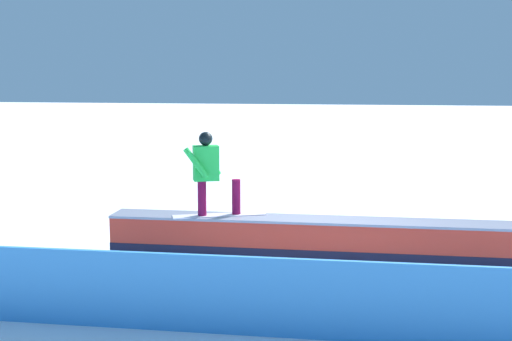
{
  "coord_description": "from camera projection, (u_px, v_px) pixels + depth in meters",
  "views": [
    {
      "loc": [
        -0.82,
        9.95,
        2.91
      ],
      "look_at": [
        0.78,
        1.02,
        1.59
      ],
      "focal_mm": 44.87,
      "sensor_mm": 36.0,
      "label": 1
    }
  ],
  "objects": [
    {
      "name": "safety_fence",
      "position": [
        292.0,
        298.0,
        7.16
      ],
      "size": [
        13.59,
        0.46,
        0.92
      ],
      "primitive_type": "cube",
      "rotation": [
        0.0,
        0.0,
        0.03
      ],
      "color": "#3689DE",
      "rests_on": "ground_plane"
    },
    {
      "name": "snowboarder",
      "position": [
        209.0,
        171.0,
        10.25
      ],
      "size": [
        1.5,
        0.82,
        1.37
      ],
      "color": "silver",
      "rests_on": "grind_box"
    },
    {
      "name": "ground_plane",
      "position": [
        315.0,
        261.0,
        10.26
      ],
      "size": [
        120.0,
        120.0,
        0.0
      ],
      "primitive_type": "plane",
      "color": "white"
    },
    {
      "name": "grind_box",
      "position": [
        315.0,
        242.0,
        10.21
      ],
      "size": [
        6.69,
        0.8,
        0.69
      ],
      "color": "red",
      "rests_on": "ground_plane"
    }
  ]
}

